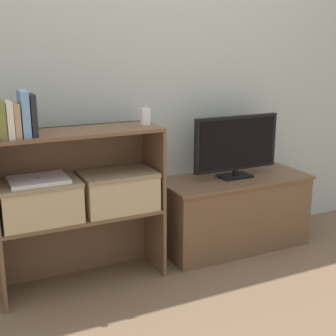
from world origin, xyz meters
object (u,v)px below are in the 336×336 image
at_px(book_tan, 16,120).
at_px(book_skyblue, 24,114).
at_px(tv, 236,145).
at_px(book_charcoal, 32,115).
at_px(book_ivory, 9,120).
at_px(book_olive, 1,119).
at_px(storage_basket_left, 40,200).
at_px(storage_basket_right, 118,189).
at_px(laptop, 38,180).
at_px(tv_stand, 233,212).
at_px(baby_monitor, 145,116).

height_order(book_tan, book_skyblue, book_skyblue).
height_order(tv, book_charcoal, book_charcoal).
relative_size(book_ivory, book_skyblue, 0.78).
relative_size(book_olive, book_ivory, 1.07).
relative_size(book_ivory, storage_basket_left, 0.43).
bearing_deg(book_olive, storage_basket_right, 4.12).
bearing_deg(book_ivory, tv, 4.30).
distance_m(book_tan, storage_basket_right, 0.71).
height_order(book_ivory, laptop, book_ivory).
bearing_deg(tv_stand, laptop, -177.15).
distance_m(tv_stand, laptop, 1.38).
relative_size(book_ivory, storage_basket_right, 0.43).
relative_size(book_ivory, laptop, 0.59).
height_order(tv, book_tan, book_tan).
height_order(book_tan, book_charcoal, book_charcoal).
distance_m(book_olive, book_tan, 0.07).
height_order(book_charcoal, storage_basket_right, book_charcoal).
distance_m(book_skyblue, storage_basket_left, 0.49).
height_order(tv, storage_basket_right, tv).
bearing_deg(storage_basket_left, storage_basket_right, 0.00).
xyz_separation_m(tv, baby_monitor, (-0.67, -0.05, 0.24)).
bearing_deg(book_charcoal, book_ivory, 180.00).
distance_m(book_olive, book_skyblue, 0.11).
height_order(book_olive, book_tan, book_olive).
bearing_deg(book_charcoal, tv, 4.68).
bearing_deg(tv_stand, book_olive, -175.75).
height_order(tv, baby_monitor, baby_monitor).
relative_size(tv, book_olive, 3.19).
distance_m(book_ivory, book_tan, 0.03).
height_order(tv_stand, book_tan, book_tan).
bearing_deg(laptop, book_charcoal, -105.93).
bearing_deg(book_skyblue, book_ivory, 180.00).
relative_size(book_charcoal, baby_monitor, 1.70).
bearing_deg(book_ivory, book_tan, 0.00).
xyz_separation_m(book_olive, book_charcoal, (0.15, 0.00, 0.01)).
distance_m(tv_stand, tv, 0.47).
height_order(storage_basket_left, storage_basket_right, same).
xyz_separation_m(book_tan, storage_basket_right, (0.55, 0.04, -0.45)).
bearing_deg(baby_monitor, storage_basket_left, -178.65).
height_order(book_olive, book_skyblue, book_skyblue).
bearing_deg(book_skyblue, baby_monitor, 4.93).
height_order(book_charcoal, storage_basket_left, book_charcoal).
relative_size(book_olive, storage_basket_right, 0.45).
bearing_deg(laptop, book_skyblue, -140.25).
distance_m(book_tan, laptop, 0.35).
relative_size(book_tan, storage_basket_left, 0.40).
bearing_deg(tv_stand, book_skyblue, -175.40).
relative_size(storage_basket_left, laptop, 1.38).
bearing_deg(book_tan, tv, 4.41).
distance_m(book_tan, storage_basket_left, 0.46).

